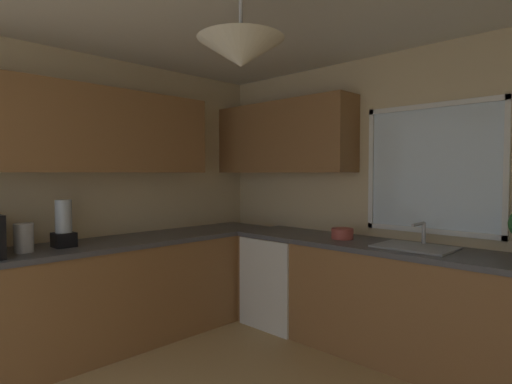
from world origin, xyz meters
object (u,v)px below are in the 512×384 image
at_px(bowl, 342,234).
at_px(blender_appliance, 64,226).
at_px(kettle, 24,238).
at_px(dishwasher, 284,280).
at_px(sink_assembly, 415,246).

distance_m(bowl, blender_appliance, 2.24).
bearing_deg(kettle, dishwasher, 72.92).
height_order(sink_assembly, bowl, sink_assembly).
height_order(dishwasher, bowl, bowl).
xyz_separation_m(dishwasher, blender_appliance, (-0.66, -1.80, 0.62)).
height_order(kettle, bowl, kettle).
distance_m(dishwasher, kettle, 2.25).
bearing_deg(sink_assembly, kettle, -131.99).
bearing_deg(dishwasher, sink_assembly, 1.67).
bearing_deg(kettle, sink_assembly, 48.01).
distance_m(dishwasher, blender_appliance, 2.01).
distance_m(sink_assembly, blender_appliance, 2.67).
bearing_deg(dishwasher, kettle, -107.08).
height_order(kettle, sink_assembly, kettle).
xyz_separation_m(dishwasher, sink_assembly, (1.27, 0.04, 0.47)).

